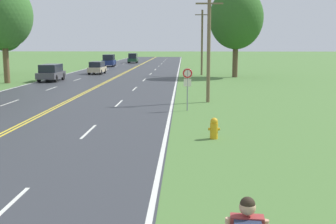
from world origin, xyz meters
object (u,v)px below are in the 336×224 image
object	(u,v)px
fire_hydrant	(214,128)
tree_right_cluster	(236,18)
tree_mid_treeline	(5,30)
tree_left_verge	(3,15)
car_dark_green_van_receding	(133,58)
car_dark_grey_suv_approaching	(51,72)
traffic_sign	(187,79)
car_dark_blue_van_mid_far	(109,60)
car_champagne_hatchback_mid_near	(97,67)

from	to	relation	value
fire_hydrant	tree_right_cluster	size ratio (longest dim) A/B	0.09
tree_mid_treeline	tree_right_cluster	world-z (taller)	tree_right_cluster
fire_hydrant	tree_left_verge	distance (m)	31.29
car_dark_green_van_receding	car_dark_grey_suv_approaching	bearing A→B (deg)	174.19
traffic_sign	car_dark_blue_van_mid_far	size ratio (longest dim) A/B	0.61
car_dark_grey_suv_approaching	car_champagne_hatchback_mid_near	bearing A→B (deg)	-15.82
fire_hydrant	car_dark_grey_suv_approaching	xyz separation A→B (m)	(-15.19, 26.41, 0.49)
fire_hydrant	tree_left_verge	xyz separation A→B (m)	(-18.94, 24.12, 6.18)
traffic_sign	fire_hydrant	bearing A→B (deg)	-81.80
car_dark_blue_van_mid_far	car_dark_green_van_receding	size ratio (longest dim) A/B	1.04
tree_right_cluster	car_dark_grey_suv_approaching	world-z (taller)	tree_right_cluster
tree_left_verge	car_dark_green_van_receding	bearing A→B (deg)	80.19
tree_left_verge	car_dark_green_van_receding	size ratio (longest dim) A/B	2.51
tree_left_verge	traffic_sign	bearing A→B (deg)	-43.20
tree_mid_treeline	car_dark_grey_suv_approaching	size ratio (longest dim) A/B	1.85
car_dark_grey_suv_approaching	car_dark_blue_van_mid_far	xyz separation A→B (m)	(1.19, 27.79, 0.11)
traffic_sign	car_dark_grey_suv_approaching	distance (m)	23.76
car_dark_grey_suv_approaching	car_dark_green_van_receding	world-z (taller)	car_dark_green_van_receding
car_champagne_hatchback_mid_near	car_dark_green_van_receding	size ratio (longest dim) A/B	0.95
fire_hydrant	traffic_sign	size ratio (longest dim) A/B	0.35
fire_hydrant	car_dark_blue_van_mid_far	bearing A→B (deg)	104.49
fire_hydrant	tree_mid_treeline	distance (m)	43.05
car_dark_grey_suv_approaching	car_dark_green_van_receding	xyz separation A→B (m)	(3.73, 40.95, 0.05)
tree_mid_treeline	car_dark_green_van_receding	world-z (taller)	tree_mid_treeline
tree_left_verge	car_champagne_hatchback_mid_near	xyz separation A→B (m)	(6.49, 12.58, -5.78)
traffic_sign	tree_left_verge	distance (m)	24.99
tree_left_verge	tree_mid_treeline	distance (m)	12.43
tree_right_cluster	car_dark_blue_van_mid_far	distance (m)	29.27
traffic_sign	car_dark_blue_van_mid_far	bearing A→B (deg)	105.45
tree_left_verge	car_dark_green_van_receding	distance (m)	44.23
tree_left_verge	tree_mid_treeline	xyz separation A→B (m)	(-4.79, 11.43, -1.06)
tree_mid_treeline	car_dark_blue_van_mid_far	bearing A→B (deg)	62.46
tree_mid_treeline	car_dark_green_van_receding	distance (m)	34.39
traffic_sign	car_champagne_hatchback_mid_near	size ratio (longest dim) A/B	0.67
tree_right_cluster	car_champagne_hatchback_mid_near	world-z (taller)	tree_right_cluster
fire_hydrant	car_dark_grey_suv_approaching	world-z (taller)	car_dark_grey_suv_approaching
fire_hydrant	car_dark_grey_suv_approaching	distance (m)	30.47
car_dark_grey_suv_approaching	car_dark_blue_van_mid_far	bearing A→B (deg)	-3.35
car_champagne_hatchback_mid_near	car_dark_blue_van_mid_far	world-z (taller)	car_dark_blue_van_mid_far
tree_right_cluster	tree_left_verge	bearing A→B (deg)	-160.64
traffic_sign	tree_left_verge	size ratio (longest dim) A/B	0.25
car_dark_blue_van_mid_far	car_dark_green_van_receding	xyz separation A→B (m)	(2.54, 13.16, -0.05)
fire_hydrant	car_dark_grey_suv_approaching	bearing A→B (deg)	119.91
fire_hydrant	tree_right_cluster	world-z (taller)	tree_right_cluster
tree_left_verge	car_dark_green_van_receding	world-z (taller)	tree_left_verge
car_dark_grey_suv_approaching	car_champagne_hatchback_mid_near	world-z (taller)	car_dark_grey_suv_approaching
car_dark_blue_van_mid_far	car_dark_grey_suv_approaching	bearing A→B (deg)	175.67
car_dark_grey_suv_approaching	car_dark_green_van_receding	size ratio (longest dim) A/B	1.13
traffic_sign	car_dark_grey_suv_approaching	size ratio (longest dim) A/B	0.56
tree_mid_treeline	car_champagne_hatchback_mid_near	size ratio (longest dim) A/B	2.21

